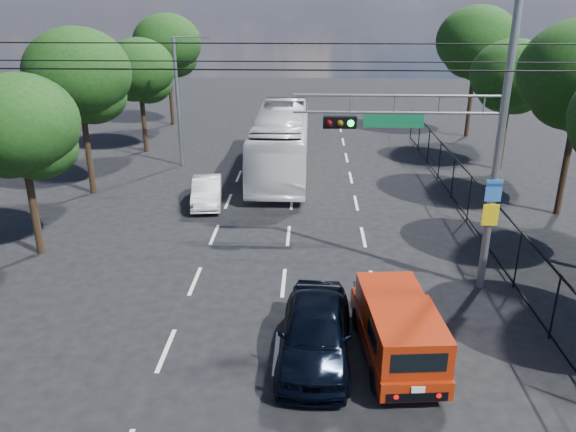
# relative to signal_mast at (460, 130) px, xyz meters

# --- Properties ---
(lane_markings) EXTENTS (6.12, 38.00, 0.01)m
(lane_markings) POSITION_rel_signal_mast_xyz_m (-5.28, 6.01, -5.24)
(lane_markings) COLOR beige
(lane_markings) RESTS_ON ground
(signal_mast) EXTENTS (6.43, 0.39, 9.50)m
(signal_mast) POSITION_rel_signal_mast_xyz_m (0.00, 0.00, 0.00)
(signal_mast) COLOR slate
(signal_mast) RESTS_ON ground
(streetlight_left) EXTENTS (2.09, 0.22, 7.08)m
(streetlight_left) POSITION_rel_signal_mast_xyz_m (-11.62, 14.01, -1.30)
(streetlight_left) COLOR slate
(streetlight_left) RESTS_ON ground
(utility_wires) EXTENTS (22.00, 5.04, 0.74)m
(utility_wires) POSITION_rel_signal_mast_xyz_m (-5.28, 0.84, 1.99)
(utility_wires) COLOR black
(utility_wires) RESTS_ON ground
(fence_right) EXTENTS (0.06, 34.03, 2.00)m
(fence_right) POSITION_rel_signal_mast_xyz_m (2.32, 4.18, -4.21)
(fence_right) COLOR black
(fence_right) RESTS_ON ground
(tree_right_d) EXTENTS (4.32, 4.32, 7.02)m
(tree_right_d) POSITION_rel_signal_mast_xyz_m (6.13, 14.03, -0.39)
(tree_right_d) COLOR black
(tree_right_d) RESTS_ON ground
(tree_right_e) EXTENTS (5.28, 5.28, 8.58)m
(tree_right_e) POSITION_rel_signal_mast_xyz_m (6.33, 22.03, 0.69)
(tree_right_e) COLOR black
(tree_right_e) RESTS_ON ground
(tree_left_b) EXTENTS (4.08, 4.08, 6.63)m
(tree_left_b) POSITION_rel_signal_mast_xyz_m (-14.47, 2.03, -0.66)
(tree_left_b) COLOR black
(tree_left_b) RESTS_ON ground
(tree_left_c) EXTENTS (4.80, 4.80, 7.80)m
(tree_left_c) POSITION_rel_signal_mast_xyz_m (-15.07, 9.03, 0.15)
(tree_left_c) COLOR black
(tree_left_c) RESTS_ON ground
(tree_left_d) EXTENTS (4.20, 4.20, 6.83)m
(tree_left_d) POSITION_rel_signal_mast_xyz_m (-14.67, 17.03, -0.52)
(tree_left_d) COLOR black
(tree_left_d) RESTS_ON ground
(tree_left_e) EXTENTS (4.92, 4.92, 7.99)m
(tree_left_e) POSITION_rel_signal_mast_xyz_m (-14.87, 25.03, 0.29)
(tree_left_e) COLOR black
(tree_left_e) RESTS_ON ground
(red_pickup) EXTENTS (2.09, 4.79, 1.74)m
(red_pickup) POSITION_rel_signal_mast_xyz_m (-2.13, -4.06, -4.32)
(red_pickup) COLOR black
(red_pickup) RESTS_ON ground
(navy_hatchback) EXTENTS (2.09, 4.69, 1.57)m
(navy_hatchback) POSITION_rel_signal_mast_xyz_m (-4.25, -4.12, -4.46)
(navy_hatchback) COLOR black
(navy_hatchback) RESTS_ON ground
(white_bus) EXTENTS (2.81, 11.94, 3.33)m
(white_bus) POSITION_rel_signal_mast_xyz_m (-6.06, 12.97, -3.58)
(white_bus) COLOR silver
(white_bus) RESTS_ON ground
(white_van) EXTENTS (1.76, 3.84, 1.22)m
(white_van) POSITION_rel_signal_mast_xyz_m (-9.20, 7.62, -4.63)
(white_van) COLOR silver
(white_van) RESTS_ON ground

